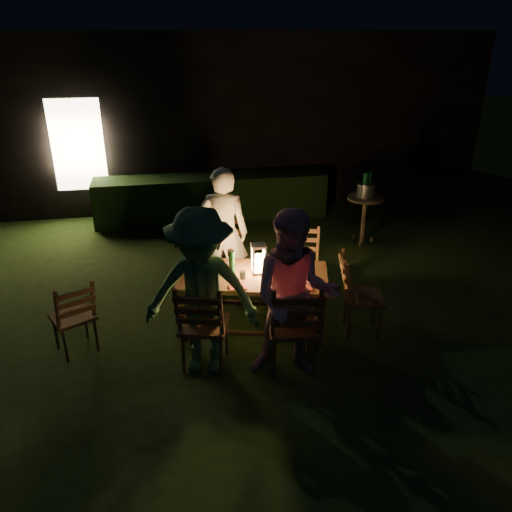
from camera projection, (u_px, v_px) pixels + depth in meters
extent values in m
plane|color=black|center=(286.00, 319.00, 6.08)|extent=(40.00, 40.00, 0.00)
cube|color=black|center=(221.00, 110.00, 10.97)|extent=(10.00, 4.00, 3.20)
cube|color=#FFE5B2|center=(78.00, 145.00, 8.83)|extent=(0.90, 0.06, 1.60)
cube|color=black|center=(212.00, 197.00, 9.19)|extent=(4.20, 0.70, 0.80)
cube|color=#4F361A|center=(254.00, 277.00, 5.65)|extent=(1.82, 1.22, 0.05)
cube|color=#4F361A|center=(184.00, 317.00, 5.54)|extent=(0.06, 0.06, 0.61)
cube|color=#4F361A|center=(195.00, 288.00, 6.16)|extent=(0.06, 0.06, 0.61)
cube|color=#4F361A|center=(321.00, 322.00, 5.44)|extent=(0.06, 0.06, 0.61)
cube|color=#4F361A|center=(318.00, 292.00, 6.06)|extent=(0.06, 0.06, 0.61)
cube|color=#4F361A|center=(204.00, 325.00, 5.08)|extent=(0.57, 0.56, 0.04)
cube|color=#4F361A|center=(199.00, 310.00, 4.77)|extent=(0.49, 0.28, 0.55)
cube|color=#4F361A|center=(293.00, 327.00, 5.01)|extent=(0.54, 0.52, 0.04)
cube|color=#4F361A|center=(296.00, 311.00, 4.70)|extent=(0.50, 0.23, 0.57)
cube|color=#4F361A|center=(224.00, 262.00, 6.44)|extent=(0.58, 0.57, 0.04)
cube|color=#4F361A|center=(226.00, 234.00, 6.50)|extent=(0.50, 0.29, 0.55)
cube|color=#4F361A|center=(301.00, 268.00, 6.39)|extent=(0.54, 0.52, 0.04)
cube|color=#4F361A|center=(303.00, 243.00, 6.45)|extent=(0.45, 0.27, 0.50)
cube|color=#4F361A|center=(364.00, 297.00, 5.66)|extent=(0.51, 0.52, 0.04)
cube|color=#4F361A|center=(349.00, 275.00, 5.55)|extent=(0.24, 0.46, 0.52)
cube|color=#4F361A|center=(73.00, 317.00, 5.33)|extent=(0.54, 0.53, 0.04)
cube|color=#4F361A|center=(75.00, 302.00, 5.10)|extent=(0.43, 0.31, 0.48)
imported|color=white|center=(223.00, 233.00, 6.34)|extent=(0.71, 0.55, 1.72)
imported|color=#C78998|center=(294.00, 297.00, 4.79)|extent=(0.99, 0.86, 1.75)
imported|color=#356A3E|center=(202.00, 293.00, 4.85)|extent=(1.26, 0.92, 1.76)
cube|color=white|center=(259.00, 271.00, 5.68)|extent=(0.15, 0.15, 0.03)
cube|color=white|center=(259.00, 246.00, 5.54)|extent=(0.16, 0.16, 0.03)
cylinder|color=#FF9E3F|center=(259.00, 262.00, 5.63)|extent=(0.09, 0.09, 0.18)
cylinder|color=white|center=(209.00, 264.00, 5.87)|extent=(0.25, 0.25, 0.01)
cylinder|color=white|center=(203.00, 281.00, 5.47)|extent=(0.25, 0.25, 0.01)
cylinder|color=white|center=(294.00, 267.00, 5.81)|extent=(0.25, 0.25, 0.01)
cylinder|color=white|center=(294.00, 284.00, 5.41)|extent=(0.25, 0.25, 0.01)
cylinder|color=#0F471E|center=(232.00, 263.00, 5.60)|extent=(0.07, 0.07, 0.28)
cube|color=red|center=(238.00, 287.00, 5.36)|extent=(0.18, 0.14, 0.01)
cube|color=red|center=(303.00, 288.00, 5.33)|extent=(0.18, 0.14, 0.01)
cube|color=black|center=(195.00, 285.00, 5.41)|extent=(0.14, 0.07, 0.01)
cylinder|color=olive|center=(366.00, 198.00, 7.97)|extent=(0.58, 0.58, 0.04)
cylinder|color=olive|center=(363.00, 220.00, 8.13)|extent=(0.07, 0.07, 0.76)
cylinder|color=#A5A8AD|center=(366.00, 190.00, 7.91)|extent=(0.30, 0.30, 0.22)
cylinder|color=#0F471E|center=(365.00, 188.00, 7.85)|extent=(0.07, 0.07, 0.32)
cylinder|color=#0F471E|center=(369.00, 186.00, 7.94)|extent=(0.07, 0.07, 0.32)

